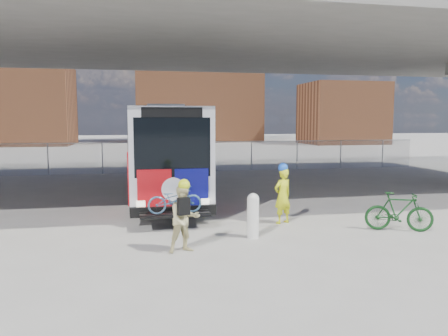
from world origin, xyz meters
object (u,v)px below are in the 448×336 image
object	(u,v)px
cyclist_tan	(184,218)
bike_parked	(399,212)
bus	(161,144)
cyclist_hivis	(283,194)
bollard	(253,214)

from	to	relation	value
cyclist_tan	bike_parked	xyz separation A→B (m)	(6.18, 0.80, -0.27)
bus	cyclist_hivis	world-z (taller)	bus
bus	bike_parked	size ratio (longest dim) A/B	6.95
bollard	cyclist_hivis	xyz separation A→B (m)	(1.32, 1.43, 0.25)
bollard	cyclist_hivis	distance (m)	1.96
bollard	cyclist_tan	xyz separation A→B (m)	(-1.93, -0.91, 0.18)
cyclist_hivis	bike_parked	size ratio (longest dim) A/B	1.00
bus	bike_parked	world-z (taller)	bus
bollard	cyclist_tan	world-z (taller)	cyclist_tan
bike_parked	cyclist_tan	bearing A→B (deg)	121.13
bus	cyclist_tan	distance (m)	8.86
bus	cyclist_hivis	size ratio (longest dim) A/B	6.95
cyclist_hivis	cyclist_tan	size ratio (longest dim) A/B	1.06
bus	bike_parked	bearing A→B (deg)	-52.07
cyclist_hivis	bollard	bearing A→B (deg)	24.98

